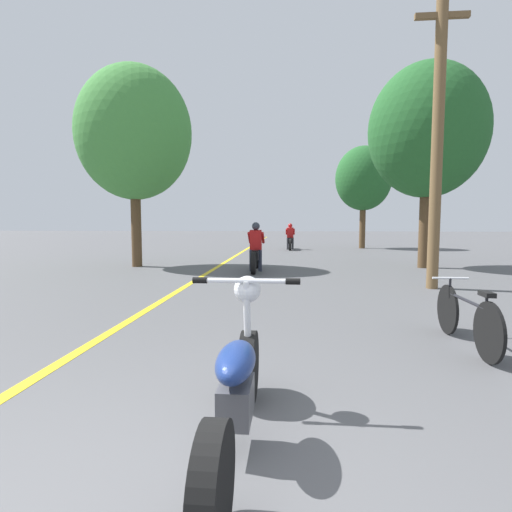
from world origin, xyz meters
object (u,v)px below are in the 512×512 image
(roadside_tree_right_near, at_px, (428,131))
(roadside_tree_left, at_px, (134,133))
(motorcycle_foreground, at_px, (237,384))
(motorcycle_rider_far, at_px, (290,240))
(bicycle_parked, at_px, (466,317))
(utility_pole, at_px, (438,137))
(motorcycle_rider_lead, at_px, (256,253))
(roadside_tree_right_far, at_px, (363,179))

(roadside_tree_right_near, relative_size, roadside_tree_left, 0.99)
(motorcycle_foreground, bearing_deg, roadside_tree_right_near, 66.88)
(motorcycle_foreground, relative_size, motorcycle_rider_far, 1.02)
(motorcycle_rider_far, distance_m, bicycle_parked, 16.32)
(utility_pole, height_order, roadside_tree_right_near, roadside_tree_right_near)
(roadside_tree_left, relative_size, motorcycle_foreground, 3.09)
(roadside_tree_right_near, height_order, motorcycle_foreground, roadside_tree_right_near)
(motorcycle_rider_lead, relative_size, motorcycle_rider_far, 1.02)
(bicycle_parked, bearing_deg, roadside_tree_right_near, 75.49)
(roadside_tree_left, xyz_separation_m, motorcycle_rider_lead, (3.96, -0.87, -3.70))
(utility_pole, distance_m, roadside_tree_left, 8.88)
(motorcycle_rider_lead, bearing_deg, motorcycle_foreground, -85.64)
(roadside_tree_right_far, height_order, roadside_tree_left, roadside_tree_left)
(motorcycle_rider_lead, bearing_deg, utility_pole, -33.40)
(roadside_tree_right_far, xyz_separation_m, motorcycle_foreground, (-4.21, -19.84, -3.36))
(roadside_tree_left, height_order, motorcycle_foreground, roadside_tree_left)
(roadside_tree_right_near, xyz_separation_m, roadside_tree_right_far, (-0.29, 9.30, -0.46))
(utility_pole, height_order, motorcycle_rider_lead, utility_pole)
(motorcycle_rider_far, bearing_deg, motorcycle_rider_lead, -96.03)
(utility_pole, relative_size, motorcycle_rider_lead, 3.06)
(roadside_tree_right_near, relative_size, motorcycle_rider_lead, 3.07)
(bicycle_parked, bearing_deg, motorcycle_foreground, -135.97)
(utility_pole, bearing_deg, roadside_tree_right_near, 74.94)
(roadside_tree_right_near, height_order, motorcycle_rider_far, roadside_tree_right_near)
(utility_pole, distance_m, motorcycle_rider_lead, 5.61)
(roadside_tree_right_far, bearing_deg, motorcycle_rider_far, -160.84)
(roadside_tree_left, relative_size, motorcycle_rider_lead, 3.09)
(roadside_tree_right_near, height_order, bicycle_parked, roadside_tree_right_near)
(motorcycle_foreground, xyz_separation_m, motorcycle_rider_lead, (-0.70, 9.19, 0.13))
(utility_pole, height_order, roadside_tree_left, roadside_tree_left)
(bicycle_parked, bearing_deg, utility_pole, 76.02)
(motorcycle_foreground, relative_size, bicycle_parked, 1.19)
(roadside_tree_right_far, relative_size, bicycle_parked, 3.20)
(motorcycle_foreground, height_order, motorcycle_rider_far, motorcycle_rider_far)
(roadside_tree_right_near, xyz_separation_m, motorcycle_rider_lead, (-5.20, -1.34, -3.70))
(motorcycle_rider_lead, xyz_separation_m, motorcycle_rider_far, (0.98, 9.28, -0.03))
(motorcycle_rider_lead, height_order, bicycle_parked, motorcycle_rider_lead)
(roadside_tree_right_far, height_order, motorcycle_rider_far, roadside_tree_right_far)
(roadside_tree_left, distance_m, motorcycle_foreground, 11.73)
(utility_pole, xyz_separation_m, motorcycle_rider_lead, (-4.11, 2.71, -2.69))
(motorcycle_rider_far, bearing_deg, utility_pole, -75.37)
(roadside_tree_right_near, distance_m, motorcycle_foreground, 12.07)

